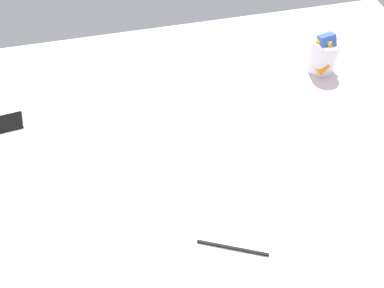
% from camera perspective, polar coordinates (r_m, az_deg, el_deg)
% --- Properties ---
extents(bed_mattress, '(1.80, 1.40, 0.18)m').
position_cam_1_polar(bed_mattress, '(1.15, 1.49, -7.21)').
color(bed_mattress, silver).
rests_on(bed_mattress, ground).
extents(snack_cup, '(0.10, 0.10, 0.15)m').
position_cam_1_polar(snack_cup, '(1.41, 18.23, 12.05)').
color(snack_cup, silver).
rests_on(snack_cup, bed_mattress).
extents(charger_cable, '(0.16, 0.08, 0.01)m').
position_cam_1_polar(charger_cable, '(0.98, 5.81, -14.51)').
color(charger_cable, black).
rests_on(charger_cable, bed_mattress).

